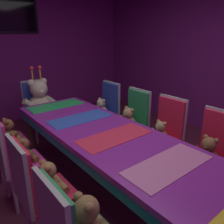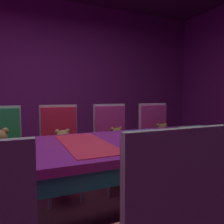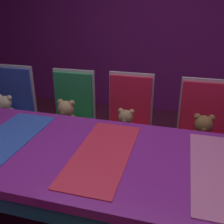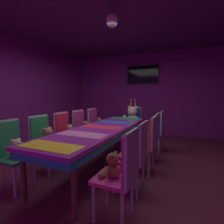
{
  "view_description": "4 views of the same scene",
  "coord_description": "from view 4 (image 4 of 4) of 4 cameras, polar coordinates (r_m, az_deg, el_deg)",
  "views": [
    {
      "loc": [
        -1.31,
        -1.57,
        1.71
      ],
      "look_at": [
        0.05,
        0.11,
        0.96
      ],
      "focal_mm": 36.08,
      "sensor_mm": 36.0,
      "label": 1
    },
    {
      "loc": [
        1.51,
        -0.45,
        1.09
      ],
      "look_at": [
        -0.12,
        0.26,
        0.95
      ],
      "focal_mm": 35.17,
      "sensor_mm": 36.0,
      "label": 2
    },
    {
      "loc": [
        -1.26,
        -0.4,
        1.58
      ],
      "look_at": [
        0.2,
        -0.0,
        0.92
      ],
      "focal_mm": 41.6,
      "sensor_mm": 36.0,
      "label": 3
    },
    {
      "loc": [
        1.44,
        -2.82,
        1.33
      ],
      "look_at": [
        0.06,
        0.34,
        1.0
      ],
      "focal_mm": 27.37,
      "sensor_mm": 36.0,
      "label": 4
    }
  ],
  "objects": [
    {
      "name": "wall_back",
      "position": [
        6.19,
        10.33,
        6.07
      ],
      "size": [
        5.2,
        0.12,
        2.8
      ],
      "primitive_type": "cube",
      "color": "#721E72",
      "rests_on": "ground_plane"
    },
    {
      "name": "teddy_left_2",
      "position": [
        3.62,
        -13.86,
        -6.65
      ],
      "size": [
        0.23,
        0.3,
        0.28
      ],
      "color": "#9E7247",
      "rests_on": "chair_left_2"
    },
    {
      "name": "teddy_right_3",
      "position": [
        3.55,
        11.3,
        -6.71
      ],
      "size": [
        0.25,
        0.32,
        0.3
      ],
      "rotation": [
        0.0,
        0.0,
        3.14
      ],
      "color": "tan",
      "rests_on": "chair_right_3"
    },
    {
      "name": "teddy_right_4",
      "position": [
        4.17,
        13.36,
        -5.02
      ],
      "size": [
        0.23,
        0.3,
        0.28
      ],
      "rotation": [
        0.0,
        0.0,
        3.14
      ],
      "color": "beige",
      "rests_on": "chair_right_4"
    },
    {
      "name": "chair_left_2",
      "position": [
        3.7,
        -15.64,
        -6.16
      ],
      "size": [
        0.42,
        0.41,
        0.98
      ],
      "color": "red",
      "rests_on": "ground_plane"
    },
    {
      "name": "teddy_right_1",
      "position": [
        2.44,
        5.32,
        -12.4
      ],
      "size": [
        0.24,
        0.31,
        0.29
      ],
      "rotation": [
        0.0,
        0.0,
        3.14
      ],
      "color": "olive",
      "rests_on": "chair_right_1"
    },
    {
      "name": "ceiling_panel",
      "position": [
        3.49,
        -3.56,
        30.4
      ],
      "size": [
        5.2,
        6.4,
        0.04
      ],
      "primitive_type": "cube",
      "color": "#4C1E4C"
    },
    {
      "name": "chair_left_0",
      "position": [
        2.9,
        -30.93,
        -9.97
      ],
      "size": [
        0.42,
        0.41,
        0.98
      ],
      "color": "#268C4C",
      "rests_on": "ground_plane"
    },
    {
      "name": "banquet_table",
      "position": [
        3.24,
        -3.33,
        -6.54
      ],
      "size": [
        0.9,
        3.11,
        0.75
      ],
      "color": "purple",
      "rests_on": "ground_plane"
    },
    {
      "name": "chair_right_3",
      "position": [
        3.52,
        13.62,
        -6.71
      ],
      "size": [
        0.42,
        0.41,
        0.98
      ],
      "rotation": [
        0.0,
        0.0,
        3.14
      ],
      "color": "#268C4C",
      "rests_on": "ground_plane"
    },
    {
      "name": "chair_right_1",
      "position": [
        2.4,
        8.68,
        -12.45
      ],
      "size": [
        0.42,
        0.41,
        0.98
      ],
      "rotation": [
        0.0,
        0.0,
        3.14
      ],
      "color": "red",
      "rests_on": "ground_plane"
    },
    {
      "name": "teddy_left_0",
      "position": [
        2.8,
        -29.18,
        -10.92
      ],
      "size": [
        0.22,
        0.29,
        0.27
      ],
      "color": "beige",
      "rests_on": "chair_left_0"
    },
    {
      "name": "teddy_right_2",
      "position": [
        3.03,
        9.67,
        -9.16
      ],
      "size": [
        0.21,
        0.27,
        0.26
      ],
      "rotation": [
        0.0,
        0.0,
        3.14
      ],
      "color": "tan",
      "rests_on": "chair_right_2"
    },
    {
      "name": "teddy_left_4",
      "position": [
        4.62,
        -4.32,
        -3.85
      ],
      "size": [
        0.24,
        0.3,
        0.29
      ],
      "color": "brown",
      "rests_on": "chair_left_4"
    },
    {
      "name": "chair_right_2",
      "position": [
        2.99,
        12.35,
        -8.87
      ],
      "size": [
        0.42,
        0.41,
        0.98
      ],
      "rotation": [
        0.0,
        0.0,
        3.14
      ],
      "color": "red",
      "rests_on": "ground_plane"
    },
    {
      "name": "teddy_left_1",
      "position": [
        3.18,
        -20.43,
        -8.16
      ],
      "size": [
        0.27,
        0.35,
        0.33
      ],
      "color": "#9E7247",
      "rests_on": "chair_left_1"
    },
    {
      "name": "teddy_right_0",
      "position": [
        1.93,
        0.02,
        -17.68
      ],
      "size": [
        0.22,
        0.29,
        0.27
      ],
      "rotation": [
        0.0,
        0.0,
        3.14
      ],
      "color": "brown",
      "rests_on": "chair_right_0"
    },
    {
      "name": "throne_chair",
      "position": [
        5.18,
        7.33,
        -2.69
      ],
      "size": [
        0.41,
        0.42,
        0.98
      ],
      "rotation": [
        0.0,
        0.0,
        -1.57
      ],
      "color": "#2D47B2",
      "rests_on": "ground_plane"
    },
    {
      "name": "chair_right_0",
      "position": [
        1.87,
        4.23,
        -17.7
      ],
      "size": [
        0.42,
        0.41,
        0.98
      ],
      "rotation": [
        0.0,
        0.0,
        3.14
      ],
      "color": "#CC338C",
      "rests_on": "ground_plane"
    },
    {
      "name": "king_teddy_bear",
      "position": [
        5.01,
        6.81,
        -1.67
      ],
      "size": [
        0.61,
        0.47,
        0.78
      ],
      "rotation": [
        0.0,
        0.0,
        -1.57
      ],
      "color": "beige",
      "rests_on": "throne_chair"
    },
    {
      "name": "ground_plane",
      "position": [
        3.43,
        -3.26,
        -17.32
      ],
      "size": [
        7.9,
        7.9,
        0.0
      ],
      "primitive_type": "plane",
      "color": "#591E33"
    },
    {
      "name": "wall_left",
      "position": [
        4.93,
        -31.54,
        5.5
      ],
      "size": [
        0.12,
        6.4,
        2.8
      ],
      "primitive_type": "cube",
      "color": "#721E72",
      "rests_on": "ground_plane"
    },
    {
      "name": "chair_left_1",
      "position": [
        3.28,
        -22.29,
        -7.86
      ],
      "size": [
        0.42,
        0.41,
        0.98
      ],
      "color": "#268C4C",
      "rests_on": "ground_plane"
    },
    {
      "name": "teddy_left_3",
      "position": [
        4.11,
        -8.67,
        -5.16
      ],
      "size": [
        0.22,
        0.29,
        0.27
      ],
      "color": "brown",
      "rests_on": "chair_left_3"
    },
    {
      "name": "wall_tv",
      "position": [
        6.14,
        10.23,
        12.16
      ],
      "size": [
        1.12,
        0.06,
        0.65
      ],
      "color": "black"
    },
    {
      "name": "chair_right_4",
      "position": [
        4.15,
        15.33,
        -4.89
      ],
      "size": [
        0.42,
        0.41,
        0.98
      ],
      "rotation": [
        0.0,
        0.0,
        3.14
      ],
      "color": "#2D47B2",
      "rests_on": "ground_plane"
    },
    {
      "name": "chair_left_4",
      "position": [
        4.68,
        -5.87,
        -3.54
      ],
      "size": [
        0.42,
        0.41,
        0.98
      ],
      "color": "#CC338C",
      "rests_on": "ground_plane"
    },
    {
      "name": "pendant_light",
      "position": [
        3.15,
        0.02,
        28.23
      ],
      "size": [
        0.2,
        0.2,
        0.2
      ],
      "primitive_type": "sphere",
      "color": "white"
    },
    {
      "name": "chair_left_3",
      "position": [
        4.19,
        -10.33,
        -4.69
      ],
      "size": [
        0.42,
        0.41,
        0.98
      ],
      "color": "#CC338C",
      "rests_on": "ground_plane"
    }
  ]
}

